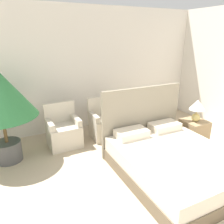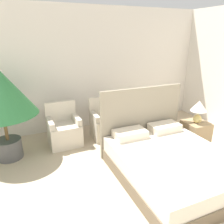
% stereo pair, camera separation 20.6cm
% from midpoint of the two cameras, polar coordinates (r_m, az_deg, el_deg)
% --- Properties ---
extents(wall_back, '(10.00, 0.06, 2.90)m').
position_cam_midpoint_polar(wall_back, '(5.48, -6.11, 11.02)').
color(wall_back, silver).
rests_on(wall_back, ground_plane).
extents(bed, '(1.72, 2.07, 1.32)m').
position_cam_midpoint_polar(bed, '(3.87, 13.69, -11.83)').
color(bed, brown).
rests_on(bed, ground_plane).
extents(armchair_near_window_left, '(0.67, 0.59, 0.90)m').
position_cam_midpoint_polar(armchair_near_window_left, '(4.78, -13.69, -5.30)').
color(armchair_near_window_left, beige).
rests_on(armchair_near_window_left, ground_plane).
extents(armchair_near_window_right, '(0.67, 0.59, 0.90)m').
position_cam_midpoint_polar(armchair_near_window_right, '(5.04, -2.91, -3.40)').
color(armchair_near_window_right, beige).
rests_on(armchair_near_window_right, ground_plane).
extents(nightstand, '(0.47, 0.49, 0.53)m').
position_cam_midpoint_polar(nightstand, '(5.01, 19.43, -4.98)').
color(nightstand, '#937A56').
rests_on(nightstand, ground_plane).
extents(table_lamp, '(0.33, 0.33, 0.47)m').
position_cam_midpoint_polar(table_lamp, '(4.78, 20.24, 1.21)').
color(table_lamp, tan).
rests_on(table_lamp, nightstand).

